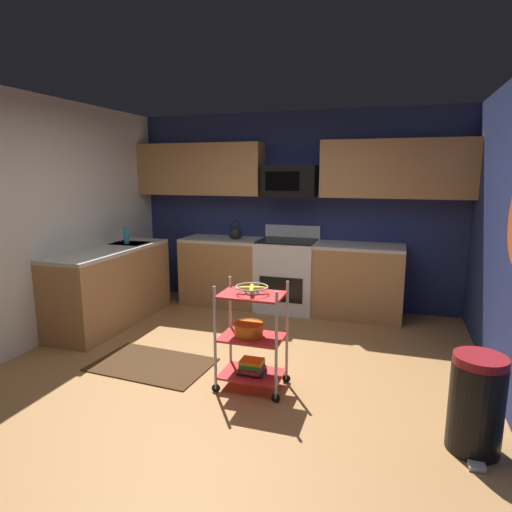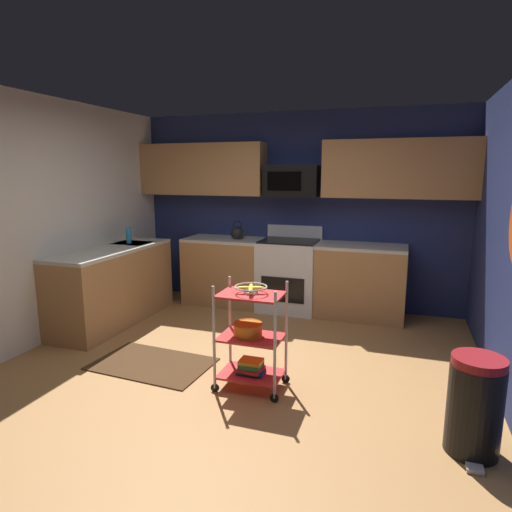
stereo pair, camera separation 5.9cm
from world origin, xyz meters
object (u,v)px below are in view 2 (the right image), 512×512
Objects in this scene: microwave at (292,181)px; rolling_cart at (251,337)px; kettle at (238,233)px; oven_range at (289,274)px; trash_can at (475,406)px; book_stack at (251,367)px; mixing_bowl_large at (248,329)px; fruit_bowl at (251,288)px; dish_soap_bottle at (129,236)px.

microwave reaches higher than rolling_cart.
kettle is (-0.73, -0.11, -0.70)m from microwave.
oven_range reaches higher than trash_can.
microwave is 2.79m from book_stack.
kettle reaches higher than book_stack.
kettle is at bearing 113.71° from book_stack.
rolling_cart is (0.25, -2.22, -0.03)m from oven_range.
rolling_cart is at bearing 167.80° from trash_can.
kettle is at bearing 113.12° from mixing_bowl_large.
rolling_cart reaches higher than book_stack.
mixing_bowl_large reaches higher than book_stack.
fruit_bowl reaches higher than book_stack.
kettle reaches higher than mixing_bowl_large.
rolling_cart is at bearing -83.94° from microwave.
fruit_bowl is 0.41× the size of trash_can.
dish_soap_bottle is at bearing 146.57° from book_stack.
fruit_bowl is 1.08× the size of mixing_bowl_large.
dish_soap_bottle is (-2.12, 1.42, 0.50)m from mixing_bowl_large.
book_stack is (0.00, 0.00, -0.69)m from fruit_bowl.
oven_range is 4.17× the size of kettle.
rolling_cart is at bearing -83.67° from oven_range.
microwave reaches higher than mixing_bowl_large.
trash_can is at bearing -12.01° from mixing_bowl_large.
microwave reaches higher than kettle.
microwave reaches higher than book_stack.
microwave is 3.50× the size of dish_soap_bottle.
fruit_bowl is 2.43m from kettle.
microwave is at bearing 90.26° from oven_range.
microwave is 2.57× the size of fruit_bowl.
dish_soap_bottle is (-1.90, -0.80, 0.54)m from oven_range.
mixing_bowl_large is 0.33m from book_stack.
oven_range is at bearing 95.64° from mixing_bowl_large.
kettle is at bearing 113.71° from fruit_bowl.
trash_can is (1.69, -0.36, -0.19)m from mixing_bowl_large.
book_stack is 0.87× the size of kettle.
rolling_cart is 2.48m from kettle.
oven_range is 2.23m from mixing_bowl_large.
oven_range reaches higher than book_stack.
mixing_bowl_large is 2.46m from kettle.
oven_range is 2.14m from dish_soap_bottle.
fruit_bowl is at bearing -66.29° from kettle.
book_stack is at bearing 0.00° from mixing_bowl_large.
book_stack is (0.03, 0.00, -0.33)m from mixing_bowl_large.
dish_soap_bottle is 0.30× the size of trash_can.
rolling_cart is at bearing -0.00° from mixing_bowl_large.
rolling_cart is 3.97× the size of book_stack.
book_stack is at bearing 167.80° from trash_can.
microwave is 2.65× the size of kettle.
book_stack is at bearing -33.43° from dish_soap_bottle.
rolling_cart is 1.70m from trash_can.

